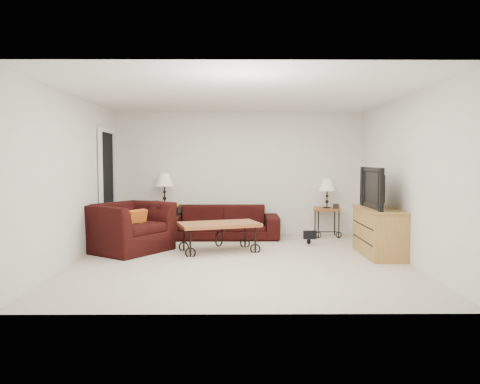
# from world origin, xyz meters

# --- Properties ---
(ground) EXTENTS (5.00, 5.00, 0.00)m
(ground) POSITION_xyz_m (0.00, 0.00, 0.00)
(ground) COLOR beige
(ground) RESTS_ON ground
(wall_back) EXTENTS (5.00, 0.02, 2.50)m
(wall_back) POSITION_xyz_m (0.00, 2.50, 1.25)
(wall_back) COLOR silver
(wall_back) RESTS_ON ground
(wall_front) EXTENTS (5.00, 0.02, 2.50)m
(wall_front) POSITION_xyz_m (0.00, -2.50, 1.25)
(wall_front) COLOR silver
(wall_front) RESTS_ON ground
(wall_left) EXTENTS (0.02, 5.00, 2.50)m
(wall_left) POSITION_xyz_m (-2.50, 0.00, 1.25)
(wall_left) COLOR silver
(wall_left) RESTS_ON ground
(wall_right) EXTENTS (0.02, 5.00, 2.50)m
(wall_right) POSITION_xyz_m (2.50, 0.00, 1.25)
(wall_right) COLOR silver
(wall_right) RESTS_ON ground
(ceiling) EXTENTS (5.00, 5.00, 0.00)m
(ceiling) POSITION_xyz_m (0.00, 0.00, 2.50)
(ceiling) COLOR white
(ceiling) RESTS_ON wall_back
(doorway) EXTENTS (0.08, 0.94, 2.04)m
(doorway) POSITION_xyz_m (-2.47, 1.65, 1.02)
(doorway) COLOR black
(doorway) RESTS_ON ground
(sofa) EXTENTS (2.18, 0.85, 0.64)m
(sofa) POSITION_xyz_m (-0.33, 2.02, 0.32)
(sofa) COLOR black
(sofa) RESTS_ON ground
(side_table_left) EXTENTS (0.63, 0.63, 0.63)m
(side_table_left) POSITION_xyz_m (-1.49, 2.20, 0.32)
(side_table_left) COLOR #9C5927
(side_table_left) RESTS_ON ground
(side_table_right) EXTENTS (0.61, 0.61, 0.58)m
(side_table_right) POSITION_xyz_m (1.74, 2.20, 0.29)
(side_table_right) COLOR #9C5927
(side_table_right) RESTS_ON ground
(lamp_left) EXTENTS (0.39, 0.39, 0.63)m
(lamp_left) POSITION_xyz_m (-1.49, 2.20, 0.95)
(lamp_left) COLOR black
(lamp_left) RESTS_ON side_table_left
(lamp_right) EXTENTS (0.38, 0.38, 0.58)m
(lamp_right) POSITION_xyz_m (1.74, 2.20, 0.86)
(lamp_right) COLOR black
(lamp_right) RESTS_ON side_table_right
(photo_frame_left) EXTENTS (0.13, 0.03, 0.11)m
(photo_frame_left) POSITION_xyz_m (-1.64, 2.05, 0.69)
(photo_frame_left) COLOR black
(photo_frame_left) RESTS_ON side_table_left
(photo_frame_right) EXTENTS (0.11, 0.06, 0.10)m
(photo_frame_right) POSITION_xyz_m (1.89, 2.05, 0.62)
(photo_frame_right) COLOR black
(photo_frame_right) RESTS_ON side_table_right
(coffee_table) EXTENTS (1.45, 1.06, 0.49)m
(coffee_table) POSITION_xyz_m (-0.35, 0.68, 0.24)
(coffee_table) COLOR #9C5927
(coffee_table) RESTS_ON ground
(armchair) EXTENTS (1.60, 1.64, 0.81)m
(armchair) POSITION_xyz_m (-1.88, 0.73, 0.41)
(armchair) COLOR black
(armchair) RESTS_ON ground
(throw_pillow) EXTENTS (0.29, 0.36, 0.37)m
(throw_pillow) POSITION_xyz_m (-1.73, 0.68, 0.52)
(throw_pillow) COLOR #C06D18
(throw_pillow) RESTS_ON armchair
(tv_stand) EXTENTS (0.53, 1.27, 0.76)m
(tv_stand) POSITION_xyz_m (2.23, 0.36, 0.38)
(tv_stand) COLOR #B37842
(tv_stand) RESTS_ON ground
(television) EXTENTS (0.15, 1.14, 0.65)m
(television) POSITION_xyz_m (2.21, 0.36, 1.09)
(television) COLOR black
(television) RESTS_ON tv_stand
(backpack) EXTENTS (0.37, 0.29, 0.47)m
(backpack) POSITION_xyz_m (1.26, 1.35, 0.24)
(backpack) COLOR black
(backpack) RESTS_ON ground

